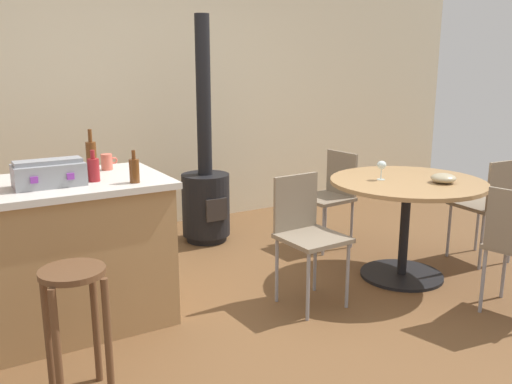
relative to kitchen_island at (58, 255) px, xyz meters
name	(u,v)px	position (x,y,z in m)	size (l,w,h in m)	color
ground_plane	(278,313)	(1.26, -0.56, -0.47)	(8.80, 8.80, 0.00)	brown
back_wall	(147,91)	(1.26, 1.81, 0.88)	(8.00, 0.10, 2.70)	beige
kitchen_island	(58,255)	(0.00, 0.00, 0.00)	(1.34, 0.81, 0.93)	#A37A4C
wooden_stool	(75,308)	(-0.09, -0.85, 0.02)	(0.31, 0.31, 0.68)	brown
dining_table	(406,203)	(2.43, -0.51, 0.12)	(1.15, 1.15, 0.77)	black
folding_chair_near	(331,192)	(2.42, 0.38, 0.03)	(0.43, 0.43, 0.85)	#7F705B
folding_chair_far	(306,229)	(1.52, -0.49, 0.06)	(0.42, 0.42, 0.88)	#7F705B
folding_chair_right	(490,201)	(3.25, -0.63, 0.06)	(0.42, 0.43, 0.88)	#7F705B
wood_stove	(206,189)	(1.51, 1.07, 0.02)	(0.44, 0.45, 2.03)	black
toolbox	(49,174)	(-0.03, -0.11, 0.53)	(0.39, 0.21, 0.16)	gray
bottle_0	(134,170)	(0.43, -0.27, 0.54)	(0.06, 0.06, 0.20)	#603314
bottle_2	(94,169)	(0.23, -0.11, 0.53)	(0.07, 0.07, 0.19)	maroon
bottle_3	(91,157)	(0.27, 0.10, 0.57)	(0.06, 0.06, 0.29)	#603314
cup_1	(64,166)	(0.13, 0.24, 0.51)	(0.12, 0.08, 0.09)	#383838
cup_2	(107,162)	(0.40, 0.21, 0.51)	(0.11, 0.07, 0.11)	#DB6651
wine_glass	(382,166)	(2.27, -0.40, 0.41)	(0.07, 0.07, 0.14)	silver
serving_bowl	(443,178)	(2.58, -0.71, 0.34)	(0.18, 0.18, 0.07)	tan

